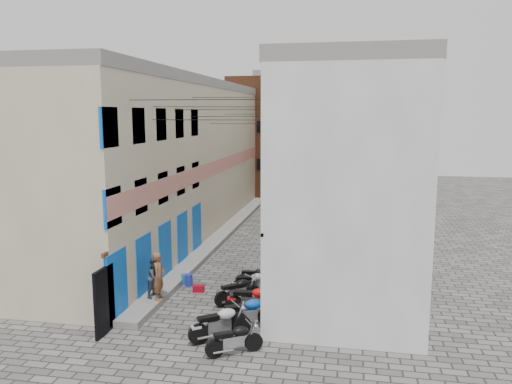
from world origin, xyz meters
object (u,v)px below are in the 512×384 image
Objects in this scene: motorcycle_f at (253,282)px; water_jug_far at (185,279)px; motorcycle_e at (238,290)px; water_jug_near at (189,280)px; motorcycle_c at (247,312)px; person_b at (155,277)px; red_crate at (199,288)px; motorcycle_b at (220,322)px; motorcycle_g at (256,276)px; motorcycle_d at (254,299)px; motorcycle_a at (234,338)px; person_a at (159,276)px.

water_jug_far is (-3.02, 0.63, -0.30)m from motorcycle_f.
motorcycle_e is 2.87m from water_jug_near.
water_jug_near is (-3.21, 3.67, -0.37)m from motorcycle_c.
water_jug_far is at bearing -117.08° from motorcycle_f.
motorcycle_c is 3.22m from motorcycle_f.
person_b is 2.23m from water_jug_near.
red_crate is (0.59, -0.56, -0.11)m from water_jug_near.
person_b is at bearing -165.44° from motorcycle_b.
motorcycle_e is 1.84m from motorcycle_g.
water_jug_near is at bearing 136.70° from red_crate.
motorcycle_e is 1.05× the size of motorcycle_f.
person_b reaches higher than motorcycle_f.
motorcycle_d is 4.26× the size of water_jug_near.
water_jug_far is (-3.45, 5.58, -0.29)m from motorcycle_a.
motorcycle_b is 5.50m from water_jug_far.
red_crate is at bearing -40.40° from water_jug_far.
motorcycle_d is 4.79× the size of red_crate.
red_crate is at bearing -73.92° from motorcycle_g.
person_a reaches higher than water_jug_near.
water_jug_far is (-2.66, 1.67, -0.33)m from motorcycle_e.
motorcycle_e reaches higher than water_jug_near.
motorcycle_a is 1.05× the size of motorcycle_g.
water_jug_far reaches higher than red_crate.
motorcycle_b is (-0.66, 0.86, 0.09)m from motorcycle_a.
motorcycle_d reaches higher than motorcycle_f.
person_a is (-3.60, 1.43, 0.52)m from motorcycle_c.
red_crate is (0.98, 1.68, -1.00)m from person_a.
motorcycle_b is 5.25m from water_jug_near.
person_a reaches higher than motorcycle_c.
motorcycle_d reaches higher than water_jug_near.
motorcycle_c reaches higher than motorcycle_e.
water_jug_near is (-2.76, -0.29, -0.25)m from motorcycle_g.
motorcycle_f is (-0.43, 4.95, 0.01)m from motorcycle_a.
red_crate is at bearing -26.10° from person_b.
motorcycle_g is 4.09m from person_a.
motorcycle_b is at bearing -59.40° from water_jug_far.
motorcycle_e reaches higher than motorcycle_f.
red_crate is at bearing 176.71° from motorcycle_a.
motorcycle_a is 4.01× the size of water_jug_far.
motorcycle_b reaches higher than motorcycle_e.
motorcycle_e is (-0.14, 3.05, -0.06)m from motorcycle_b.
motorcycle_g is 3.02m from water_jug_far.
motorcycle_b is 1.00× the size of motorcycle_d.
motorcycle_a is 6.31m from water_jug_near.
motorcycle_f is (0.23, 4.09, -0.08)m from motorcycle_b.
motorcycle_c reaches higher than water_jug_near.
motorcycle_g is at bearing 140.98° from motorcycle_b.
water_jug_near is (-2.78, 0.48, -0.28)m from motorcycle_f.
water_jug_far is (0.39, 2.15, -0.78)m from person_b.
motorcycle_a is 0.85× the size of motorcycle_d.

